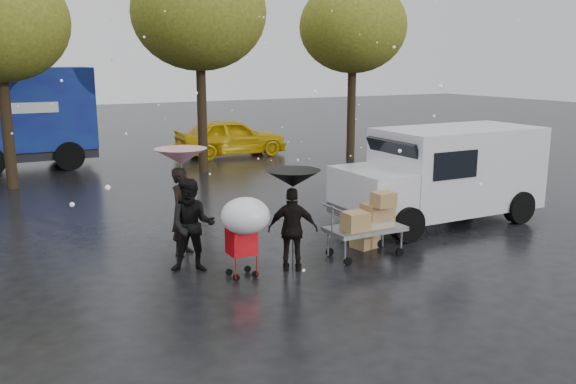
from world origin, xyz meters
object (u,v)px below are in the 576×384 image
shopping_cart (245,220)px  person_black (293,230)px  white_van (444,173)px  person_pink (183,211)px  yellow_taxi (231,137)px  vendor_cart (369,220)px

shopping_cart → person_black: bearing=2.5°
person_black → white_van: size_ratio=0.31×
person_black → white_van: white_van is taller
person_pink → shopping_cart: (0.48, -1.88, 0.20)m
person_pink → person_black: 2.33m
person_pink → person_black: bearing=-90.1°
person_black → shopping_cart: person_black is taller
white_van → yellow_taxi: (-0.52, 11.73, -0.41)m
vendor_cart → yellow_taxi: 13.31m
vendor_cart → yellow_taxi: bearing=79.0°
person_black → yellow_taxi: 13.79m
person_pink → white_van: bearing=-42.3°
vendor_cart → shopping_cart: size_ratio=1.04×
person_black → shopping_cart: size_ratio=1.04×
yellow_taxi → shopping_cart: bearing=160.7°
person_black → person_pink: bearing=-21.2°
person_pink → white_van: size_ratio=0.35×
vendor_cart → white_van: bearing=23.6°
person_black → white_van: (4.76, 1.39, 0.40)m
vendor_cart → yellow_taxi: (2.54, 13.06, 0.03)m
person_pink → yellow_taxi: size_ratio=0.39×
shopping_cart → white_van: 5.89m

